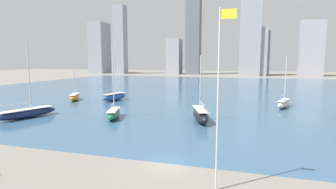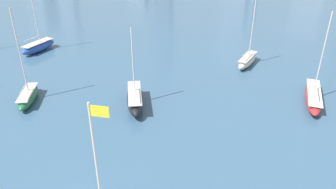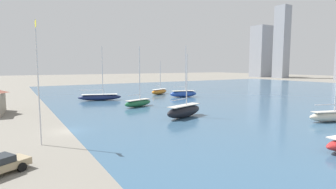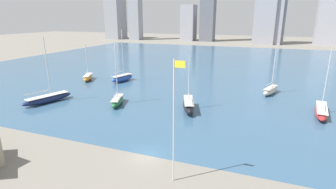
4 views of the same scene
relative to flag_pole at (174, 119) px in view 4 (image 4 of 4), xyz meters
name	(u,v)px [view 4 (image 4 of 4)]	position (x,y,z in m)	size (l,w,h in m)	color
ground_plane	(147,156)	(-5.11, 3.97, -7.39)	(500.00, 500.00, 0.00)	gray
harbor_water	(227,67)	(-5.11, 73.97, -7.39)	(180.00, 140.00, 0.00)	#385B7A
flag_pole	(174,119)	(0.00, 0.00, 0.00)	(1.24, 0.14, 13.77)	silver
distant_city_skyline	(298,0)	(23.71, 174.53, 21.20)	(228.44, 22.53, 73.29)	#8E939E
sailboat_cream	(271,90)	(10.05, 40.85, -6.45)	(4.24, 8.00, 11.19)	beige
sailboat_green	(117,100)	(-20.01, 20.99, -6.47)	(4.15, 7.64, 13.01)	#236B3D
sailboat_red	(321,111)	(19.01, 29.21, -6.52)	(3.45, 10.70, 12.53)	#B72828
sailboat_orange	(88,77)	(-39.77, 37.30, -6.48)	(4.89, 7.59, 10.28)	orange
sailboat_black	(189,105)	(-5.02, 22.88, -6.26)	(4.85, 9.02, 10.86)	black
sailboat_navy	(48,98)	(-34.79, 16.92, -6.49)	(5.50, 11.00, 13.84)	#19234C
sailboat_blue	(122,78)	(-29.62, 39.53, -6.34)	(4.20, 8.23, 14.54)	#284CA8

